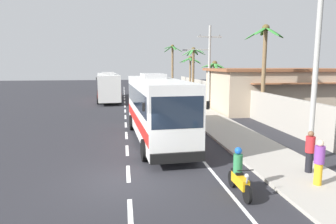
# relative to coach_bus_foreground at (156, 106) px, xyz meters

# --- Properties ---
(ground_plane) EXTENTS (160.00, 160.00, 0.00)m
(ground_plane) POSITION_rel_coach_bus_foreground_xyz_m (-1.79, -6.33, -2.04)
(ground_plane) COLOR #28282D
(sidewalk_kerb) EXTENTS (3.20, 90.00, 0.14)m
(sidewalk_kerb) POSITION_rel_coach_bus_foreground_xyz_m (5.01, 3.67, -1.97)
(sidewalk_kerb) COLOR #A8A399
(sidewalk_kerb) RESTS_ON ground
(lane_markings) EXTENTS (3.67, 71.63, 0.01)m
(lane_markings) POSITION_rel_coach_bus_foreground_xyz_m (0.30, 8.59, -2.04)
(lane_markings) COLOR white
(lane_markings) RESTS_ON ground
(boundary_wall) EXTENTS (0.24, 60.00, 2.36)m
(boundary_wall) POSITION_rel_coach_bus_foreground_xyz_m (8.81, 7.67, -0.86)
(boundary_wall) COLOR #9E998E
(boundary_wall) RESTS_ON ground
(coach_bus_foreground) EXTENTS (3.30, 11.01, 3.93)m
(coach_bus_foreground) POSITION_rel_coach_bus_foreground_xyz_m (0.00, 0.00, 0.00)
(coach_bus_foreground) COLOR white
(coach_bus_foreground) RESTS_ON ground
(coach_bus_far_lane) EXTENTS (3.62, 12.28, 3.58)m
(coach_bus_far_lane) POSITION_rel_coach_bus_foreground_xyz_m (-3.84, 21.25, -0.18)
(coach_bus_far_lane) COLOR white
(coach_bus_far_lane) RESTS_ON ground
(motorcycle_beside_bus) EXTENTS (0.56, 1.96, 1.65)m
(motorcycle_beside_bus) POSITION_rel_coach_bus_foreground_xyz_m (2.01, -8.02, -1.37)
(motorcycle_beside_bus) COLOR black
(motorcycle_beside_bus) RESTS_ON ground
(motorcycle_trailing) EXTENTS (0.56, 1.96, 1.65)m
(motorcycle_trailing) POSITION_rel_coach_bus_foreground_xyz_m (2.12, 7.96, -1.37)
(motorcycle_trailing) COLOR black
(motorcycle_trailing) RESTS_ON ground
(pedestrian_near_kerb) EXTENTS (0.36, 0.36, 1.68)m
(pedestrian_near_kerb) POSITION_rel_coach_bus_foreground_xyz_m (5.04, -7.99, -1.02)
(pedestrian_near_kerb) COLOR gold
(pedestrian_near_kerb) RESTS_ON sidewalk_kerb
(pedestrian_midwalk) EXTENTS (0.36, 0.36, 1.72)m
(pedestrian_midwalk) POSITION_rel_coach_bus_foreground_xyz_m (5.50, -6.72, -1.00)
(pedestrian_midwalk) COLOR black
(pedestrian_midwalk) RESTS_ON sidewalk_kerb
(utility_pole_nearest) EXTENTS (2.07, 0.24, 9.31)m
(utility_pole_nearest) POSITION_rel_coach_bus_foreground_xyz_m (6.74, -4.90, 2.80)
(utility_pole_nearest) COLOR #9E9E99
(utility_pole_nearest) RESTS_ON ground
(utility_pole_mid) EXTENTS (3.98, 0.24, 8.29)m
(utility_pole_mid) POSITION_rel_coach_bus_foreground_xyz_m (6.53, 12.12, 2.43)
(utility_pole_mid) COLOR #9E9E99
(utility_pole_mid) RESTS_ON ground
(palm_nearest) EXTENTS (3.25, 2.96, 6.75)m
(palm_nearest) POSITION_rel_coach_bus_foreground_xyz_m (7.34, 22.10, 2.60)
(palm_nearest) COLOR brown
(palm_nearest) RESTS_ON ground
(palm_second) EXTENTS (3.40, 3.84, 5.76)m
(palm_second) POSITION_rel_coach_bus_foreground_xyz_m (8.21, 27.86, 2.34)
(palm_second) COLOR brown
(palm_second) RESTS_ON ground
(palm_third) EXTENTS (3.33, 3.48, 7.74)m
(palm_third) POSITION_rel_coach_bus_foreground_xyz_m (6.22, 32.58, 3.05)
(palm_third) COLOR brown
(palm_third) RESTS_ON ground
(palm_fourth) EXTENTS (2.77, 2.83, 4.89)m
(palm_fourth) POSITION_rel_coach_bus_foreground_xyz_m (7.78, 13.94, 1.63)
(palm_fourth) COLOR brown
(palm_fourth) RESTS_ON ground
(palm_farthest) EXTENTS (3.12, 3.34, 7.51)m
(palm_farthest) POSITION_rel_coach_bus_foreground_xyz_m (8.88, 4.72, 3.07)
(palm_farthest) COLOR brown
(palm_farthest) RESTS_ON ground
(roadside_building) EXTENTS (12.91, 8.22, 4.12)m
(roadside_building) POSITION_rel_coach_bus_foreground_xyz_m (12.91, 10.12, 0.03)
(roadside_building) COLOR tan
(roadside_building) RESTS_ON ground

